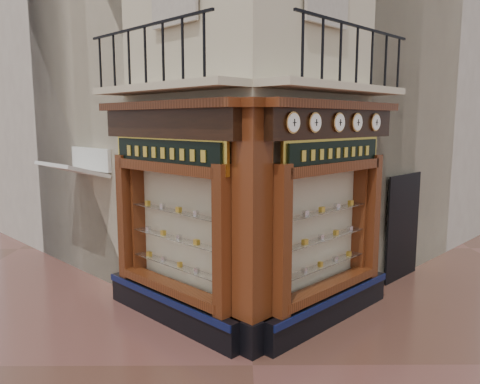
{
  "coord_description": "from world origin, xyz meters",
  "views": [
    {
      "loc": [
        -0.23,
        -6.57,
        3.64
      ],
      "look_at": [
        -0.18,
        2.0,
        2.34
      ],
      "focal_mm": 35.0,
      "sensor_mm": 36.0,
      "label": 1
    }
  ],
  "objects_px": {
    "clock_d": "(357,122)",
    "signboard_left": "(166,153)",
    "awning": "(78,283)",
    "clock_c": "(339,122)",
    "clock_b": "(315,122)",
    "clock_e": "(375,122)",
    "signboard_right": "(335,153)",
    "clock_a": "(293,123)",
    "corner_pilaster": "(252,232)"
  },
  "relations": [
    {
      "from": "clock_d",
      "to": "signboard_left",
      "type": "height_order",
      "value": "clock_d"
    },
    {
      "from": "clock_d",
      "to": "awning",
      "type": "relative_size",
      "value": 0.2
    },
    {
      "from": "clock_c",
      "to": "clock_d",
      "type": "bearing_deg",
      "value": 0.0
    },
    {
      "from": "clock_b",
      "to": "clock_e",
      "type": "height_order",
      "value": "clock_e"
    },
    {
      "from": "signboard_left",
      "to": "signboard_right",
      "type": "distance_m",
      "value": 2.92
    },
    {
      "from": "clock_a",
      "to": "signboard_right",
      "type": "height_order",
      "value": "clock_a"
    },
    {
      "from": "clock_b",
      "to": "signboard_right",
      "type": "distance_m",
      "value": 0.93
    },
    {
      "from": "clock_b",
      "to": "awning",
      "type": "distance_m",
      "value": 6.64
    },
    {
      "from": "awning",
      "to": "signboard_right",
      "type": "xyz_separation_m",
      "value": [
        5.31,
        -2.13,
        3.1
      ]
    },
    {
      "from": "clock_c",
      "to": "clock_a",
      "type": "bearing_deg",
      "value": 180.0
    },
    {
      "from": "corner_pilaster",
      "to": "clock_c",
      "type": "bearing_deg",
      "value": -14.36
    },
    {
      "from": "corner_pilaster",
      "to": "clock_d",
      "type": "xyz_separation_m",
      "value": [
        1.89,
        1.28,
        1.67
      ]
    },
    {
      "from": "clock_c",
      "to": "signboard_left",
      "type": "distance_m",
      "value": 2.99
    },
    {
      "from": "clock_a",
      "to": "clock_c",
      "type": "bearing_deg",
      "value": 0.0
    },
    {
      "from": "corner_pilaster",
      "to": "signboard_right",
      "type": "distance_m",
      "value": 2.12
    },
    {
      "from": "clock_e",
      "to": "awning",
      "type": "xyz_separation_m",
      "value": [
        -6.2,
        1.39,
        -3.62
      ]
    },
    {
      "from": "clock_d",
      "to": "awning",
      "type": "xyz_separation_m",
      "value": [
        -5.74,
        1.86,
        -3.62
      ]
    },
    {
      "from": "signboard_left",
      "to": "clock_a",
      "type": "bearing_deg",
      "value": -161.24
    },
    {
      "from": "clock_d",
      "to": "clock_b",
      "type": "bearing_deg",
      "value": -180.0
    },
    {
      "from": "clock_c",
      "to": "awning",
      "type": "bearing_deg",
      "value": 112.0
    },
    {
      "from": "clock_b",
      "to": "clock_c",
      "type": "height_order",
      "value": "clock_c"
    },
    {
      "from": "clock_a",
      "to": "clock_e",
      "type": "distance_m",
      "value": 2.48
    },
    {
      "from": "corner_pilaster",
      "to": "clock_d",
      "type": "relative_size",
      "value": 11.96
    },
    {
      "from": "corner_pilaster",
      "to": "clock_a",
      "type": "relative_size",
      "value": 12.17
    },
    {
      "from": "clock_e",
      "to": "awning",
      "type": "relative_size",
      "value": 0.2
    },
    {
      "from": "clock_a",
      "to": "clock_d",
      "type": "distance_m",
      "value": 1.82
    },
    {
      "from": "clock_e",
      "to": "signboard_right",
      "type": "height_order",
      "value": "clock_e"
    },
    {
      "from": "clock_c",
      "to": "clock_d",
      "type": "height_order",
      "value": "same"
    },
    {
      "from": "signboard_right",
      "to": "signboard_left",
      "type": "bearing_deg",
      "value": 135.0
    },
    {
      "from": "clock_d",
      "to": "awning",
      "type": "height_order",
      "value": "clock_d"
    },
    {
      "from": "corner_pilaster",
      "to": "awning",
      "type": "relative_size",
      "value": 2.42
    },
    {
      "from": "clock_d",
      "to": "corner_pilaster",
      "type": "bearing_deg",
      "value": 169.23
    },
    {
      "from": "awning",
      "to": "clock_a",
      "type": "bearing_deg",
      "value": -170.24
    },
    {
      "from": "clock_d",
      "to": "signboard_left",
      "type": "relative_size",
      "value": 0.15
    },
    {
      "from": "clock_a",
      "to": "clock_c",
      "type": "relative_size",
      "value": 0.99
    },
    {
      "from": "awning",
      "to": "clock_b",
      "type": "bearing_deg",
      "value": -164.57
    },
    {
      "from": "corner_pilaster",
      "to": "clock_b",
      "type": "relative_size",
      "value": 12.41
    },
    {
      "from": "clock_c",
      "to": "clock_d",
      "type": "xyz_separation_m",
      "value": [
        0.41,
        0.41,
        0.0
      ]
    },
    {
      "from": "corner_pilaster",
      "to": "signboard_left",
      "type": "relative_size",
      "value": 1.8
    },
    {
      "from": "awning",
      "to": "clock_e",
      "type": "bearing_deg",
      "value": -147.64
    },
    {
      "from": "corner_pilaster",
      "to": "signboard_right",
      "type": "relative_size",
      "value": 1.95
    },
    {
      "from": "clock_d",
      "to": "clock_e",
      "type": "height_order",
      "value": "clock_d"
    },
    {
      "from": "clock_d",
      "to": "clock_e",
      "type": "xyz_separation_m",
      "value": [
        0.46,
        0.46,
        0.0
      ]
    },
    {
      "from": "clock_a",
      "to": "clock_e",
      "type": "height_order",
      "value": "clock_e"
    },
    {
      "from": "clock_d",
      "to": "clock_c",
      "type": "bearing_deg",
      "value": -180.0
    },
    {
      "from": "corner_pilaster",
      "to": "clock_a",
      "type": "xyz_separation_m",
      "value": [
        0.6,
        -0.0,
        1.67
      ]
    },
    {
      "from": "clock_e",
      "to": "clock_a",
      "type": "bearing_deg",
      "value": -180.0
    },
    {
      "from": "clock_e",
      "to": "signboard_right",
      "type": "xyz_separation_m",
      "value": [
        -0.89,
        -0.74,
        -0.52
      ]
    },
    {
      "from": "clock_e",
      "to": "awning",
      "type": "height_order",
      "value": "clock_e"
    },
    {
      "from": "clock_c",
      "to": "clock_d",
      "type": "distance_m",
      "value": 0.58
    }
  ]
}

